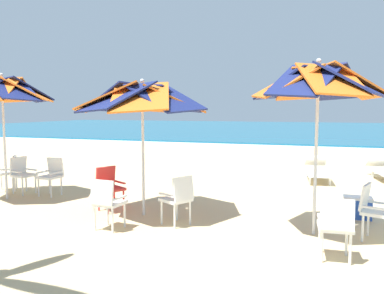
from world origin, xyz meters
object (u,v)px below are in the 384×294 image
(plastic_chair_4, at_px, (107,201))
(cooler_box, at_px, (357,207))
(beach_umbrella_0, at_px, (318,84))
(plastic_chair_5, at_px, (52,174))
(beach_umbrella_2, at_px, (2,91))
(sun_lounger_1, at_px, (318,170))
(plastic_chair_3, at_px, (178,197))
(plastic_chair_1, at_px, (374,208))
(plastic_chair_7, at_px, (22,173))
(beach_umbrella_1, at_px, (142,99))
(plastic_chair_6, at_px, (10,170))
(plastic_chair_2, at_px, (109,186))
(plastic_chair_0, at_px, (336,224))

(plastic_chair_4, distance_m, cooler_box, 4.53)
(beach_umbrella_0, relative_size, plastic_chair_5, 3.22)
(beach_umbrella_2, distance_m, sun_lounger_1, 8.39)
(plastic_chair_3, bearing_deg, plastic_chair_1, 4.57)
(plastic_chair_3, xyz_separation_m, plastic_chair_7, (-4.44, 1.21, 0.00))
(plastic_chair_3, height_order, sun_lounger_1, plastic_chair_3)
(beach_umbrella_0, height_order, plastic_chair_5, beach_umbrella_0)
(plastic_chair_3, bearing_deg, plastic_chair_5, 160.83)
(beach_umbrella_1, bearing_deg, plastic_chair_7, 167.38)
(plastic_chair_6, bearing_deg, cooler_box, 0.76)
(plastic_chair_2, xyz_separation_m, plastic_chair_7, (-2.78, 0.71, 0.00))
(beach_umbrella_1, bearing_deg, plastic_chair_0, -19.82)
(plastic_chair_2, relative_size, beach_umbrella_2, 0.31)
(plastic_chair_5, xyz_separation_m, plastic_chair_6, (-1.33, 0.12, 0.00))
(plastic_chair_6, relative_size, sun_lounger_1, 0.39)
(plastic_chair_2, bearing_deg, sun_lounger_1, 51.85)
(plastic_chair_7, bearing_deg, plastic_chair_4, -28.25)
(plastic_chair_1, xyz_separation_m, plastic_chair_4, (-4.12, -0.87, 0.00))
(plastic_chair_1, relative_size, plastic_chair_5, 1.00)
(plastic_chair_2, bearing_deg, plastic_chair_1, -3.04)
(plastic_chair_5, bearing_deg, sun_lounger_1, 35.43)
(beach_umbrella_1, relative_size, plastic_chair_2, 2.96)
(plastic_chair_4, bearing_deg, plastic_chair_0, -3.02)
(beach_umbrella_0, distance_m, beach_umbrella_1, 3.10)
(plastic_chair_7, bearing_deg, plastic_chair_0, -16.18)
(plastic_chair_1, xyz_separation_m, cooler_box, (-0.13, 1.24, -0.30))
(plastic_chair_7, relative_size, sun_lounger_1, 0.39)
(beach_umbrella_2, bearing_deg, sun_lounger_1, 36.02)
(plastic_chair_4, distance_m, sun_lounger_1, 6.85)
(plastic_chair_5, xyz_separation_m, cooler_box, (6.60, 0.22, -0.30))
(plastic_chair_2, bearing_deg, cooler_box, 12.01)
(plastic_chair_7, bearing_deg, plastic_chair_1, -7.26)
(plastic_chair_1, relative_size, cooler_box, 1.73)
(beach_umbrella_2, distance_m, plastic_chair_6, 2.13)
(plastic_chair_3, relative_size, plastic_chair_6, 1.00)
(plastic_chair_0, xyz_separation_m, plastic_chair_1, (0.57, 1.06, 0.00))
(plastic_chair_1, distance_m, plastic_chair_4, 4.22)
(sun_lounger_1, xyz_separation_m, cooler_box, (0.77, -3.92, -0.08))
(plastic_chair_1, xyz_separation_m, plastic_chair_3, (-3.10, -0.25, 0.00))
(plastic_chair_4, bearing_deg, plastic_chair_1, 11.98)
(beach_umbrella_0, distance_m, sun_lounger_1, 5.57)
(plastic_chair_1, xyz_separation_m, plastic_chair_2, (-4.76, 0.25, 0.00))
(plastic_chair_1, bearing_deg, cooler_box, 95.95)
(plastic_chair_6, bearing_deg, plastic_chair_3, -15.57)
(plastic_chair_3, bearing_deg, plastic_chair_4, -148.53)
(plastic_chair_3, bearing_deg, plastic_chair_0, -17.85)
(plastic_chair_0, height_order, plastic_chair_5, same)
(plastic_chair_0, height_order, plastic_chair_7, same)
(plastic_chair_1, bearing_deg, beach_umbrella_2, 177.00)
(plastic_chair_0, height_order, beach_umbrella_1, beach_umbrella_1)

